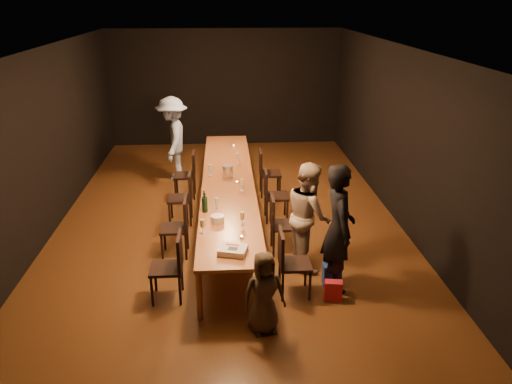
{
  "coord_description": "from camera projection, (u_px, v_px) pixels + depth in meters",
  "views": [
    {
      "loc": [
        -0.05,
        -8.16,
        3.79
      ],
      "look_at": [
        0.41,
        -1.15,
        1.0
      ],
      "focal_mm": 35.0,
      "sensor_mm": 36.0,
      "label": 1
    }
  ],
  "objects": [
    {
      "name": "chair_right_0",
      "position": [
        295.0,
        263.0,
        6.62
      ],
      "size": [
        0.42,
        0.42,
        0.93
      ],
      "primitive_type": null,
      "rotation": [
        0.0,
        0.0,
        -1.57
      ],
      "color": "black",
      "rests_on": "ground"
    },
    {
      "name": "child",
      "position": [
        264.0,
        293.0,
        5.86
      ],
      "size": [
        0.57,
        0.43,
        1.05
      ],
      "primitive_type": "imported",
      "rotation": [
        0.0,
        0.0,
        0.22
      ],
      "color": "#463727",
      "rests_on": "ground"
    },
    {
      "name": "man_blue",
      "position": [
        173.0,
        139.0,
        10.71
      ],
      "size": [
        0.7,
        1.18,
        1.8
      ],
      "primitive_type": "imported",
      "rotation": [
        0.0,
        0.0,
        -1.54
      ],
      "color": "#8CA8D9",
      "rests_on": "ground"
    },
    {
      "name": "ice_bucket",
      "position": [
        228.0,
        171.0,
        8.89
      ],
      "size": [
        0.23,
        0.23,
        0.21
      ],
      "primitive_type": "cylinder",
      "rotation": [
        0.0,
        0.0,
        -0.3
      ],
      "color": "silver",
      "rests_on": "table"
    },
    {
      "name": "chair_right_2",
      "position": [
        276.0,
        195.0,
        8.85
      ],
      "size": [
        0.42,
        0.42,
        0.93
      ],
      "primitive_type": null,
      "rotation": [
        0.0,
        0.0,
        -1.57
      ],
      "color": "black",
      "rests_on": "ground"
    },
    {
      "name": "woman_birthday",
      "position": [
        339.0,
        228.0,
        6.64
      ],
      "size": [
        0.44,
        0.66,
        1.79
      ],
      "primitive_type": "imported",
      "rotation": [
        0.0,
        0.0,
        1.59
      ],
      "color": "black",
      "rests_on": "ground"
    },
    {
      "name": "tealight_near",
      "position": [
        242.0,
        237.0,
        6.67
      ],
      "size": [
        0.05,
        0.05,
        0.03
      ],
      "primitive_type": "cylinder",
      "color": "#B2B7B2",
      "rests_on": "table"
    },
    {
      "name": "wineglass_0",
      "position": [
        202.0,
        226.0,
        6.78
      ],
      "size": [
        0.06,
        0.06,
        0.21
      ],
      "primitive_type": null,
      "color": "beige",
      "rests_on": "table"
    },
    {
      "name": "chair_left_2",
      "position": [
        180.0,
        198.0,
        8.75
      ],
      "size": [
        0.42,
        0.42,
        0.93
      ],
      "primitive_type": null,
      "rotation": [
        0.0,
        0.0,
        1.57
      ],
      "color": "black",
      "rests_on": "ground"
    },
    {
      "name": "wineglass_4",
      "position": [
        210.0,
        170.0,
        8.95
      ],
      "size": [
        0.06,
        0.06,
        0.21
      ],
      "primitive_type": null,
      "color": "silver",
      "rests_on": "table"
    },
    {
      "name": "chair_left_0",
      "position": [
        166.0,
        267.0,
        6.52
      ],
      "size": [
        0.42,
        0.42,
        0.93
      ],
      "primitive_type": null,
      "rotation": [
        0.0,
        0.0,
        1.57
      ],
      "color": "black",
      "rests_on": "ground"
    },
    {
      "name": "tealight_mid",
      "position": [
        237.0,
        183.0,
        8.6
      ],
      "size": [
        0.05,
        0.05,
        0.03
      ],
      "primitive_type": "cylinder",
      "color": "#B2B7B2",
      "rests_on": "table"
    },
    {
      "name": "tealight_far",
      "position": [
        234.0,
        146.0,
        10.66
      ],
      "size": [
        0.05,
        0.05,
        0.03
      ],
      "primitive_type": "cylinder",
      "color": "#B2B7B2",
      "rests_on": "table"
    },
    {
      "name": "champagne_bottle",
      "position": [
        205.0,
        201.0,
        7.42
      ],
      "size": [
        0.1,
        0.1,
        0.36
      ],
      "primitive_type": null,
      "rotation": [
        0.0,
        0.0,
        -0.18
      ],
      "color": "black",
      "rests_on": "table"
    },
    {
      "name": "wineglass_5",
      "position": [
        237.0,
        158.0,
        9.58
      ],
      "size": [
        0.06,
        0.06,
        0.21
      ],
      "primitive_type": null,
      "color": "silver",
      "rests_on": "table"
    },
    {
      "name": "chair_right_1",
      "position": [
        284.0,
        224.0,
        7.74
      ],
      "size": [
        0.42,
        0.42,
        0.93
      ],
      "primitive_type": null,
      "rotation": [
        0.0,
        0.0,
        -1.57
      ],
      "color": "black",
      "rests_on": "ground"
    },
    {
      "name": "wineglass_1",
      "position": [
        242.0,
        219.0,
        7.01
      ],
      "size": [
        0.06,
        0.06,
        0.21
      ],
      "primitive_type": null,
      "color": "beige",
      "rests_on": "table"
    },
    {
      "name": "gift_bag_blue",
      "position": [
        332.0,
        274.0,
        6.95
      ],
      "size": [
        0.25,
        0.17,
        0.31
      ],
      "primitive_type": "cube",
      "rotation": [
        0.0,
        0.0,
        -0.0
      ],
      "color": "#233D9B",
      "rests_on": "ground"
    },
    {
      "name": "woman_tan",
      "position": [
        309.0,
        215.0,
        7.26
      ],
      "size": [
        0.7,
        0.85,
        1.6
      ],
      "primitive_type": "imported",
      "rotation": [
        0.0,
        0.0,
        1.69
      ],
      "color": "#BFA48F",
      "rests_on": "ground"
    },
    {
      "name": "wineglass_2",
      "position": [
        217.0,
        204.0,
        7.48
      ],
      "size": [
        0.06,
        0.06,
        0.21
      ],
      "primitive_type": null,
      "color": "silver",
      "rests_on": "table"
    },
    {
      "name": "table",
      "position": [
        228.0,
        184.0,
        8.71
      ],
      "size": [
        0.9,
        6.0,
        0.75
      ],
      "color": "brown",
      "rests_on": "ground"
    },
    {
      "name": "ground",
      "position": [
        229.0,
        221.0,
        8.97
      ],
      "size": [
        10.0,
        10.0,
        0.0
      ],
      "primitive_type": "plane",
      "color": "#3F1C0F",
      "rests_on": "ground"
    },
    {
      "name": "birthday_cake",
      "position": [
        233.0,
        250.0,
        6.28
      ],
      "size": [
        0.41,
        0.36,
        0.08
      ],
      "rotation": [
        0.0,
        0.0,
        -0.28
      ],
      "color": "white",
      "rests_on": "table"
    },
    {
      "name": "plate_stack",
      "position": [
        218.0,
        219.0,
        7.11
      ],
      "size": [
        0.25,
        0.25,
        0.11
      ],
      "primitive_type": "cylinder",
      "rotation": [
        0.0,
        0.0,
        -0.37
      ],
      "color": "white",
      "rests_on": "table"
    },
    {
      "name": "room_shell",
      "position": [
        226.0,
        106.0,
        8.2
      ],
      "size": [
        6.04,
        10.04,
        3.02
      ],
      "color": "black",
      "rests_on": "ground"
    },
    {
      "name": "chair_left_3",
      "position": [
        185.0,
        175.0,
        9.86
      ],
      "size": [
        0.42,
        0.42,
        0.93
      ],
      "primitive_type": null,
      "rotation": [
        0.0,
        0.0,
        1.57
      ],
      "color": "black",
      "rests_on": "ground"
    },
    {
      "name": "chair_right_3",
      "position": [
        270.0,
        173.0,
        9.96
      ],
      "size": [
        0.42,
        0.42,
        0.93
      ],
      "primitive_type": null,
      "rotation": [
        0.0,
        0.0,
        -1.57
      ],
      "color": "black",
      "rests_on": "ground"
    },
    {
      "name": "wineglass_3",
      "position": [
        242.0,
        185.0,
        8.26
      ],
      "size": [
        0.06,
        0.06,
        0.21
      ],
      "primitive_type": null,
      "color": "beige",
      "rests_on": "table"
    },
    {
      "name": "gift_bag_red",
      "position": [
        333.0,
        291.0,
        6.6
      ],
      "size": [
        0.25,
        0.16,
        0.28
      ],
      "primitive_type": "cube",
      "rotation": [
        0.0,
        0.0,
        -0.17
      ],
      "color": "red",
      "rests_on": "ground"
    },
    {
      "name": "chair_left_1",
      "position": [
        174.0,
        228.0,
        7.63
      ],
      "size": [
        0.42,
        0.42,
        0.93
      ],
      "primitive_type": null,
      "rotation": [
        0.0,
        0.0,
        1.57
      ],
      "color": "black",
      "rests_on": "ground"
    }
  ]
}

